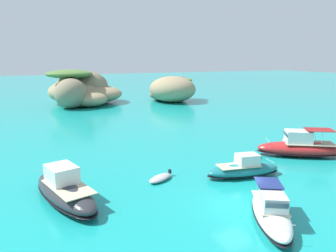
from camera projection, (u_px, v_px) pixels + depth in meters
ground_plane at (236, 207)px, 22.39m from camera, size 400.00×400.00×0.00m
islet_large at (81, 91)px, 73.14m from camera, size 20.49×21.96×7.78m
islet_small at (171, 90)px, 77.38m from camera, size 13.42×16.89×6.10m
motorboat_white at (271, 212)px, 20.18m from camera, size 5.32×6.96×2.16m
motorboat_teal at (244, 169)px, 28.03m from camera, size 7.01×3.25×2.00m
motorboat_charcoal at (65, 190)px, 23.09m from camera, size 4.62×9.15×2.59m
motorboat_red at (302, 147)px, 33.90m from camera, size 9.31×7.40×2.91m
dinghy_tender at (160, 178)px, 27.18m from camera, size 2.81×2.20×0.58m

